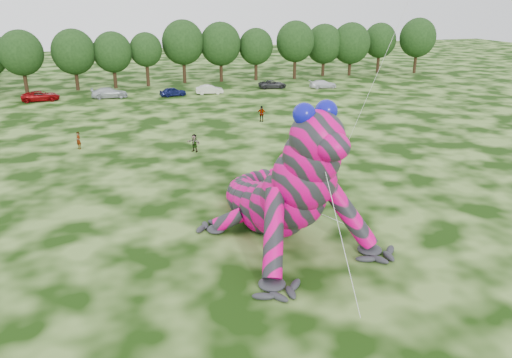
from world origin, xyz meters
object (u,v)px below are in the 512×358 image
(tree_12, at_px, (256,54))
(spectator_3, at_px, (261,114))
(tree_6, at_px, (22,62))
(tree_16, at_px, (379,48))
(car_7, at_px, (323,84))
(tree_8, at_px, (113,60))
(spectator_0, at_px, (78,140))
(car_4, at_px, (173,92))
(tree_7, at_px, (74,60))
(flying_kite, at_px, (408,3))
(inflatable_gecko, at_px, (268,163))
(car_5, at_px, (210,90))
(tree_13, at_px, (295,50))
(tree_17, at_px, (417,46))
(tree_14, at_px, (324,50))
(tree_9, at_px, (147,59))
(tree_11, at_px, (221,52))
(car_6, at_px, (273,84))
(tree_15, at_px, (351,49))
(tree_10, at_px, (183,52))
(car_2, at_px, (41,96))
(car_3, at_px, (109,93))
(spectator_5, at_px, (194,143))

(tree_12, relative_size, spectator_3, 4.78)
(tree_6, bearing_deg, tree_16, 2.44)
(car_7, bearing_deg, tree_8, 76.34)
(car_7, relative_size, spectator_0, 2.59)
(tree_12, xyz_separation_m, car_4, (-16.38, -10.50, -3.82))
(tree_7, distance_m, car_4, 17.21)
(flying_kite, relative_size, car_7, 3.55)
(tree_6, relative_size, spectator_3, 5.06)
(car_7, distance_m, spectator_3, 25.01)
(inflatable_gecko, distance_m, tree_16, 73.26)
(tree_6, bearing_deg, car_5, -19.41)
(tree_7, bearing_deg, tree_12, 1.78)
(tree_13, bearing_deg, spectator_0, -136.73)
(tree_8, bearing_deg, car_7, -17.68)
(tree_17, xyz_separation_m, car_7, (-23.97, -9.94, -4.50))
(tree_14, xyz_separation_m, car_7, (-5.48, -12.00, -4.05))
(tree_7, xyz_separation_m, tree_9, (11.15, 0.54, -0.40))
(tree_11, bearing_deg, tree_13, -4.58)
(car_5, bearing_deg, spectator_3, -166.43)
(car_7, bearing_deg, spectator_0, 126.70)
(tree_16, bearing_deg, car_5, -161.46)
(tree_8, bearing_deg, spectator_0, -98.57)
(car_6, relative_size, spectator_0, 2.64)
(tree_11, xyz_separation_m, tree_16, (31.66, 1.18, -0.35))
(tree_15, xyz_separation_m, car_5, (-29.22, -10.53, -4.13))
(tree_9, xyz_separation_m, car_6, (19.05, -8.25, -3.71))
(tree_10, height_order, car_7, tree_10)
(inflatable_gecko, height_order, car_4, inflatable_gecko)
(tree_7, bearing_deg, tree_8, 1.78)
(tree_11, height_order, car_2, tree_11)
(tree_14, relative_size, car_7, 2.11)
(car_4, bearing_deg, tree_11, -53.07)
(tree_8, distance_m, car_3, 9.15)
(tree_14, bearing_deg, car_2, -168.99)
(tree_7, bearing_deg, car_3, -60.39)
(car_7, bearing_deg, tree_10, 64.09)
(car_2, xyz_separation_m, car_6, (35.07, -0.20, -0.09))
(tree_7, relative_size, tree_11, 0.94)
(tree_12, bearing_deg, tree_11, 175.82)
(tree_11, height_order, car_5, tree_11)
(flying_kite, distance_m, tree_6, 60.56)
(tree_13, height_order, car_7, tree_13)
(tree_14, relative_size, spectator_0, 5.47)
(car_4, bearing_deg, spectator_5, 165.21)
(tree_16, height_order, tree_17, tree_17)
(tree_13, xyz_separation_m, tree_15, (11.34, 0.64, -0.25))
(inflatable_gecko, bearing_deg, tree_17, 34.06)
(tree_6, bearing_deg, tree_13, 0.57)
(tree_15, height_order, spectator_3, tree_15)
(spectator_5, distance_m, spectator_3, 13.89)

